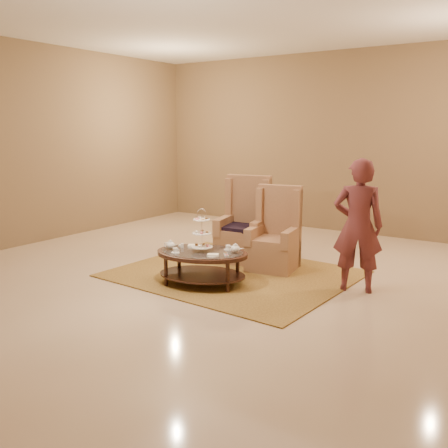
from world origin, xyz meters
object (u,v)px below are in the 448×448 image
Objects in this scene: tea_table at (202,257)px; armchair_right at (275,242)px; armchair_left at (245,232)px; person at (358,226)px.

armchair_right is at bearing 54.52° from tea_table.
armchair_left is at bearing 82.30° from tea_table.
armchair_right is 0.72× the size of person.
armchair_right is at bearing -27.97° from armchair_left.
tea_table is 1.15× the size of armchair_right.
person is (1.33, -0.33, 0.43)m from armchair_right.
person is at bearing 10.82° from tea_table.
armchair_right is (0.43, 1.22, 0.04)m from tea_table.
person reaches higher than tea_table.
armchair_left is (-0.20, 1.39, 0.07)m from tea_table.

